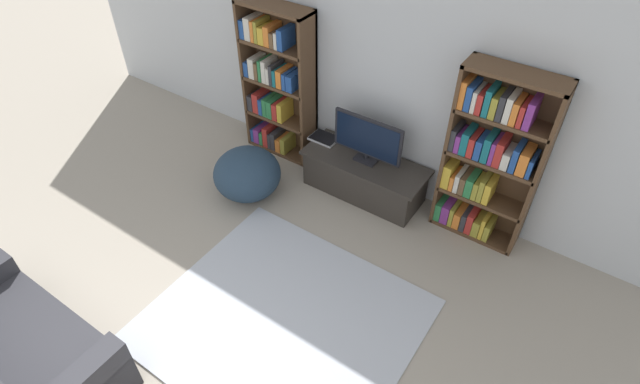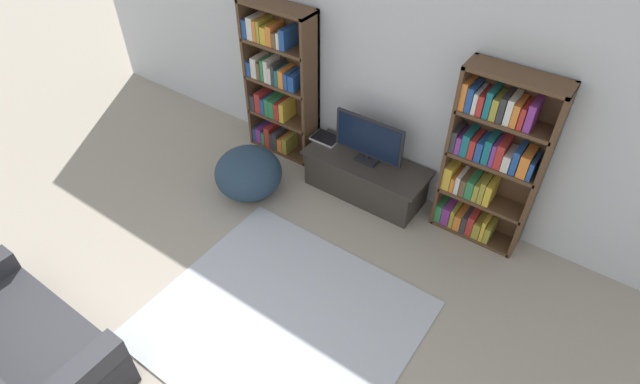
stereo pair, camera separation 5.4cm
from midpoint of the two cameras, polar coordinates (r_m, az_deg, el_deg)
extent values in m
cube|color=silver|center=(5.09, 8.07, 12.82)|extent=(8.80, 0.06, 2.60)
cube|color=#513823|center=(6.00, -8.20, 13.19)|extent=(0.04, 0.30, 1.81)
cube|color=#513823|center=(5.54, -1.61, 11.02)|extent=(0.04, 0.30, 1.81)
cube|color=#513823|center=(5.85, -4.21, 12.71)|extent=(0.86, 0.04, 1.81)
cube|color=#513823|center=(5.38, -5.61, 20.38)|extent=(0.86, 0.30, 0.04)
cube|color=#513823|center=(6.24, -4.55, 5.09)|extent=(0.82, 0.30, 0.04)
cube|color=#234C99|center=(6.37, -7.36, 6.89)|extent=(0.04, 0.24, 0.18)
cube|color=#7F338C|center=(6.33, -6.90, 6.76)|extent=(0.08, 0.24, 0.19)
cube|color=#2D7F47|center=(6.30, -6.38, 6.47)|extent=(0.05, 0.24, 0.17)
cube|color=#B72D28|center=(6.23, -5.92, 6.61)|extent=(0.07, 0.24, 0.26)
cube|color=#333338|center=(6.22, -5.44, 6.20)|extent=(0.04, 0.24, 0.20)
cube|color=#333338|center=(6.18, -5.04, 6.14)|extent=(0.06, 0.24, 0.23)
cube|color=orange|center=(6.16, -4.48, 5.69)|extent=(0.07, 0.24, 0.17)
cube|color=#9E9333|center=(6.11, -3.93, 5.61)|extent=(0.06, 0.24, 0.21)
cube|color=#513823|center=(5.98, -4.78, 8.56)|extent=(0.82, 0.30, 0.04)
cube|color=#333338|center=(6.11, -7.61, 10.38)|extent=(0.07, 0.24, 0.19)
cube|color=#B72D28|center=(6.05, -7.00, 10.37)|extent=(0.08, 0.24, 0.25)
cube|color=#234C99|center=(6.02, -6.45, 9.98)|extent=(0.05, 0.24, 0.20)
cube|color=#2D7F47|center=(5.98, -5.99, 9.91)|extent=(0.06, 0.24, 0.22)
cube|color=#2D7F47|center=(5.94, -5.45, 9.70)|extent=(0.08, 0.24, 0.22)
cube|color=#B72D28|center=(5.90, -4.84, 9.44)|extent=(0.07, 0.24, 0.21)
cube|color=gold|center=(5.86, -4.27, 9.33)|extent=(0.06, 0.24, 0.23)
cube|color=#513823|center=(5.75, -5.04, 12.32)|extent=(0.82, 0.30, 0.04)
cube|color=#234C99|center=(5.90, -8.04, 14.04)|extent=(0.06, 0.24, 0.17)
cube|color=silver|center=(5.84, -7.45, 14.14)|extent=(0.08, 0.24, 0.24)
cube|color=brown|center=(5.81, -6.91, 13.84)|extent=(0.05, 0.24, 0.20)
cube|color=#2D7F47|center=(5.77, -6.51, 13.91)|extent=(0.04, 0.24, 0.25)
cube|color=silver|center=(5.73, -6.06, 13.81)|extent=(0.06, 0.24, 0.26)
cube|color=silver|center=(5.72, -5.62, 13.38)|extent=(0.04, 0.24, 0.19)
cube|color=#333338|center=(5.68, -5.27, 13.47)|extent=(0.04, 0.24, 0.23)
cube|color=#196B75|center=(5.66, -4.87, 13.15)|extent=(0.04, 0.24, 0.19)
cube|color=orange|center=(5.62, -4.35, 13.05)|extent=(0.07, 0.24, 0.21)
cube|color=#234C99|center=(5.59, -3.78, 12.79)|extent=(0.05, 0.24, 0.19)
cube|color=#234C99|center=(5.55, -3.17, 12.58)|extent=(0.08, 0.24, 0.19)
cube|color=#513823|center=(5.54, -5.32, 16.38)|extent=(0.82, 0.30, 0.04)
cube|color=#234C99|center=(5.70, -8.50, 18.20)|extent=(0.06, 0.24, 0.20)
cube|color=silver|center=(5.65, -7.89, 18.23)|extent=(0.08, 0.24, 0.24)
cube|color=orange|center=(5.61, -7.33, 18.02)|extent=(0.04, 0.24, 0.23)
cube|color=#9E9333|center=(5.58, -6.94, 17.97)|extent=(0.04, 0.24, 0.24)
cube|color=gold|center=(5.55, -6.36, 17.60)|extent=(0.08, 0.24, 0.19)
cube|color=orange|center=(5.50, -5.72, 17.57)|extent=(0.07, 0.24, 0.22)
cube|color=brown|center=(5.47, -5.15, 17.17)|extent=(0.05, 0.24, 0.16)
cube|color=silver|center=(5.44, -4.69, 17.11)|extent=(0.04, 0.24, 0.18)
cube|color=#234C99|center=(5.39, -4.20, 17.21)|extent=(0.07, 0.24, 0.22)
cube|color=#513823|center=(4.91, 14.38, 5.10)|extent=(0.04, 0.30, 1.81)
cube|color=#513823|center=(4.78, 23.35, 1.52)|extent=(0.04, 0.30, 1.81)
cube|color=#513823|center=(4.94, 19.33, 4.12)|extent=(0.86, 0.04, 1.81)
cube|color=#513823|center=(4.37, 21.36, 12.45)|extent=(0.86, 0.30, 0.04)
cube|color=#513823|center=(5.40, 16.79, -4.02)|extent=(0.82, 0.30, 0.04)
cube|color=#2D7F47|center=(5.36, 13.46, -1.69)|extent=(0.06, 0.24, 0.21)
cube|color=#7F338C|center=(5.35, 14.21, -1.99)|extent=(0.08, 0.24, 0.22)
cube|color=#9E9333|center=(5.33, 14.88, -2.25)|extent=(0.04, 0.24, 0.22)
cube|color=orange|center=(5.33, 15.45, -2.65)|extent=(0.07, 0.24, 0.18)
cube|color=#333338|center=(5.31, 16.13, -2.84)|extent=(0.05, 0.24, 0.21)
cube|color=#B72D28|center=(5.30, 16.78, -2.98)|extent=(0.06, 0.24, 0.24)
cube|color=#9E9333|center=(5.30, 17.43, -3.48)|extent=(0.07, 0.24, 0.18)
cube|color=gold|center=(5.27, 18.11, -3.49)|extent=(0.04, 0.24, 0.25)
cube|color=#9E9333|center=(5.29, 18.53, -3.93)|extent=(0.05, 0.24, 0.19)
cube|color=#513823|center=(5.10, 17.77, -0.47)|extent=(0.82, 0.30, 0.04)
cube|color=gold|center=(5.06, 14.37, 2.19)|extent=(0.08, 0.24, 0.26)
cube|color=orange|center=(5.07, 14.94, 1.50)|extent=(0.04, 0.24, 0.16)
cube|color=silver|center=(5.05, 15.47, 1.46)|extent=(0.04, 0.24, 0.20)
cube|color=brown|center=(5.04, 16.03, 1.19)|extent=(0.05, 0.24, 0.19)
cube|color=#2D7F47|center=(5.03, 16.73, 0.97)|extent=(0.07, 0.24, 0.20)
cube|color=#9E9333|center=(5.02, 17.39, 0.64)|extent=(0.05, 0.24, 0.19)
cube|color=#9E9333|center=(5.00, 18.00, 0.64)|extent=(0.05, 0.24, 0.24)
cube|color=gold|center=(4.99, 18.60, 0.32)|extent=(0.06, 0.24, 0.23)
cube|color=#513823|center=(4.82, 18.86, 3.51)|extent=(0.82, 0.30, 0.04)
cube|color=#333338|center=(4.81, 15.05, 6.25)|extent=(0.05, 0.24, 0.22)
cube|color=#7F338C|center=(4.80, 15.57, 5.83)|extent=(0.05, 0.24, 0.18)
cube|color=#196B75|center=(4.78, 16.28, 5.80)|extent=(0.07, 0.24, 0.23)
cube|color=#B72D28|center=(4.77, 16.97, 5.38)|extent=(0.06, 0.24, 0.20)
cube|color=#234C99|center=(4.76, 17.70, 5.09)|extent=(0.06, 0.24, 0.20)
cube|color=#196B75|center=(4.73, 18.53, 5.03)|extent=(0.06, 0.24, 0.25)
cube|color=#7F338C|center=(4.73, 19.14, 4.67)|extent=(0.04, 0.24, 0.23)
cube|color=#B72D28|center=(4.72, 19.78, 4.52)|extent=(0.06, 0.24, 0.25)
cube|color=silver|center=(4.73, 20.46, 3.81)|extent=(0.07, 0.24, 0.16)
cube|color=#234C99|center=(4.70, 21.33, 3.87)|extent=(0.05, 0.24, 0.24)
cube|color=orange|center=(4.70, 22.17, 3.44)|extent=(0.08, 0.24, 0.22)
cube|color=#234C99|center=(4.70, 22.86, 2.94)|extent=(0.04, 0.24, 0.18)
cube|color=#513823|center=(4.57, 20.09, 7.95)|extent=(0.82, 0.30, 0.04)
cube|color=orange|center=(4.56, 16.11, 11.04)|extent=(0.05, 0.24, 0.26)
cube|color=#234C99|center=(4.55, 16.74, 10.64)|extent=(0.05, 0.24, 0.23)
cube|color=silver|center=(4.55, 17.31, 10.25)|extent=(0.04, 0.24, 0.20)
cube|color=#B72D28|center=(4.54, 17.86, 10.00)|extent=(0.05, 0.24, 0.19)
cube|color=#196B75|center=(4.51, 18.65, 10.03)|extent=(0.05, 0.24, 0.25)
cube|color=#9E9333|center=(4.51, 19.28, 9.52)|extent=(0.06, 0.24, 0.20)
cube|color=#333338|center=(4.50, 20.03, 9.43)|extent=(0.05, 0.24, 0.23)
cube|color=silver|center=(4.49, 20.74, 9.17)|extent=(0.05, 0.24, 0.23)
cube|color=orange|center=(4.48, 21.38, 8.77)|extent=(0.05, 0.24, 0.21)
cube|color=#B72D28|center=(4.48, 22.02, 8.47)|extent=(0.04, 0.24, 0.20)
cube|color=#7F338C|center=(4.46, 22.80, 8.45)|extent=(0.06, 0.24, 0.25)
cube|color=#332D28|center=(5.49, 4.78, 1.62)|extent=(1.28, 0.51, 0.41)
cube|color=#332D28|center=(5.35, 4.91, 3.43)|extent=(1.36, 0.54, 0.04)
cube|color=black|center=(5.34, 5.00, 3.78)|extent=(0.24, 0.16, 0.03)
cylinder|color=black|center=(5.32, 5.03, 4.12)|extent=(0.04, 0.04, 0.05)
cube|color=black|center=(5.17, 5.19, 6.26)|extent=(0.78, 0.04, 0.44)
cube|color=black|center=(5.16, 5.08, 6.16)|extent=(0.73, 0.00, 0.39)
cube|color=#B7B7BC|center=(5.63, 0.21, 6.17)|extent=(0.31, 0.23, 0.02)
cube|color=black|center=(5.62, 0.21, 6.28)|extent=(0.30, 0.22, 0.00)
cube|color=#B2B7C1|center=(4.49, -4.55, -14.40)|extent=(2.18, 1.97, 0.02)
cube|color=#2D2D33|center=(4.70, -30.91, -15.92)|extent=(1.61, 0.85, 0.38)
ellipsoid|color=#23384C|center=(5.48, -8.60, 2.07)|extent=(0.73, 0.73, 0.55)
camera|label=1|loc=(0.03, -90.34, -0.30)|focal=28.00mm
camera|label=2|loc=(0.03, 89.66, 0.30)|focal=28.00mm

